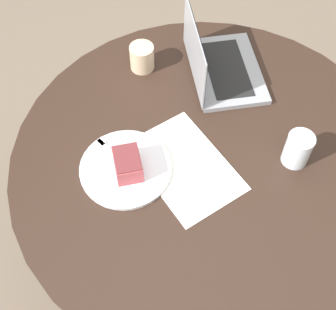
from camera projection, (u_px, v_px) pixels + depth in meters
name	position (u px, v px, depth m)	size (l,w,h in m)	color
ground_plane	(197.00, 249.00, 1.96)	(12.00, 12.00, 0.00)	#6B5B4C
dining_table	(206.00, 178.00, 1.48)	(1.17, 1.17, 0.71)	black
paper_document	(185.00, 166.00, 1.35)	(0.40, 0.37, 0.00)	white
plate	(126.00, 168.00, 1.34)	(0.27, 0.27, 0.01)	silver
cake_slice	(128.00, 164.00, 1.30)	(0.12, 0.12, 0.06)	#B74C51
fork	(113.00, 153.00, 1.36)	(0.16, 0.09, 0.00)	silver
coffee_glass	(142.00, 57.00, 1.53)	(0.08, 0.08, 0.09)	#C6AD89
water_glass	(298.00, 149.00, 1.32)	(0.08, 0.08, 0.11)	silver
laptop	(219.00, 66.00, 1.52)	(0.36, 0.39, 0.21)	gray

